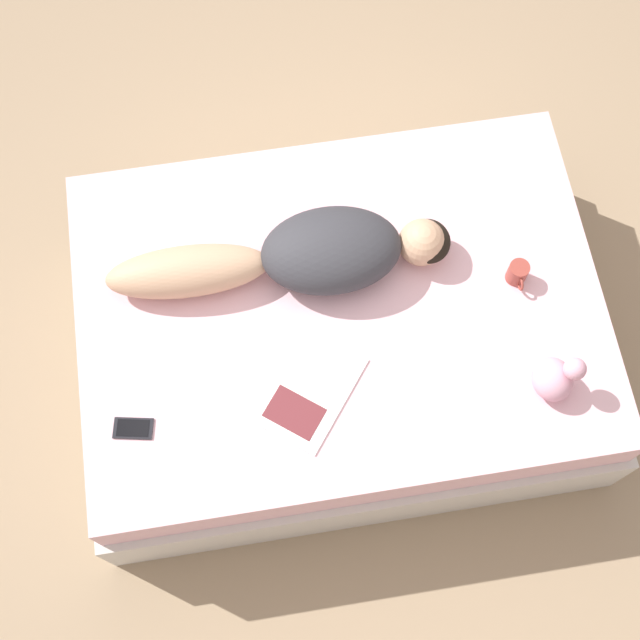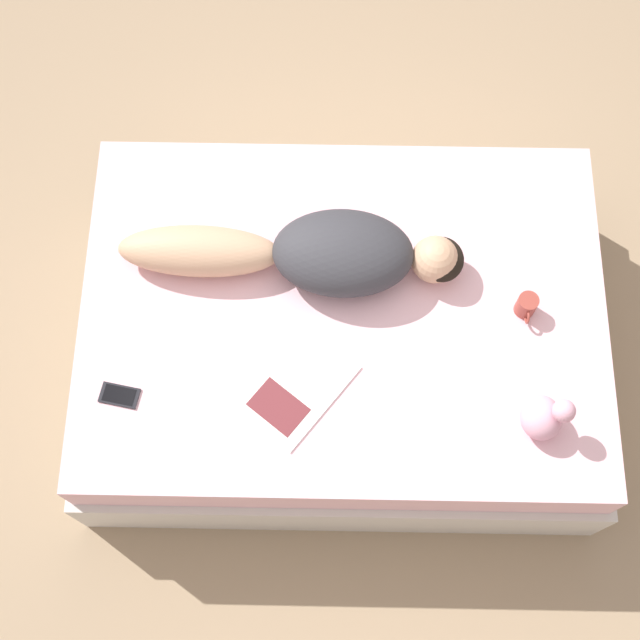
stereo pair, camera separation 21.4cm
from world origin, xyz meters
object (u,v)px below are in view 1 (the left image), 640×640
Objects in this scene: coffee_mug at (518,273)px; cell_phone at (133,428)px; person at (301,255)px; open_magazine at (308,390)px.

cell_phone is (0.37, -1.53, -0.05)m from coffee_mug.
person is at bearing -102.29° from coffee_mug.
cell_phone is (0.04, -0.66, 0.00)m from open_magazine.
cell_phone is at bearing -48.08° from open_magazine.
cell_phone is at bearing -76.42° from coffee_mug.
person is 8.53× the size of cell_phone.
cell_phone is at bearing -50.93° from person.
open_magazine is 4.39× the size of coffee_mug.
person is 0.90m from cell_phone.
coffee_mug is at bearing 79.11° from person.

